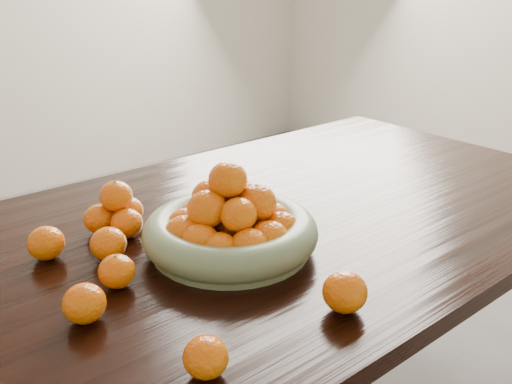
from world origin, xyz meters
TOP-DOWN VIEW (x-y plane):
  - dining_table at (0.00, 0.00)m, footprint 2.00×1.00m
  - fruit_bowl at (-0.07, -0.08)m, footprint 0.36×0.36m
  - orange_pyramid at (-0.21, 0.15)m, footprint 0.14×0.13m
  - loose_orange_0 at (-0.32, -0.06)m, footprint 0.07×0.07m
  - loose_orange_1 at (-0.33, -0.37)m, footprint 0.07×0.07m
  - loose_orange_2 at (-0.06, -0.38)m, footprint 0.08×0.08m
  - loose_orange_3 at (-0.28, 0.04)m, footprint 0.07×0.07m
  - loose_orange_4 at (-0.38, 0.12)m, footprint 0.07×0.07m
  - loose_orange_5 at (-0.41, -0.13)m, footprint 0.07×0.07m

SIDE VIEW (x-z plane):
  - dining_table at x=0.00m, z-range 0.29..1.04m
  - loose_orange_1 at x=-0.33m, z-range 0.75..0.81m
  - loose_orange_0 at x=-0.32m, z-range 0.75..0.81m
  - loose_orange_5 at x=-0.41m, z-range 0.75..0.82m
  - loose_orange_3 at x=-0.28m, z-range 0.75..0.82m
  - loose_orange_4 at x=-0.38m, z-range 0.75..0.82m
  - loose_orange_2 at x=-0.06m, z-range 0.75..0.82m
  - orange_pyramid at x=-0.21m, z-range 0.74..0.85m
  - fruit_bowl at x=-0.07m, z-range 0.71..0.90m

